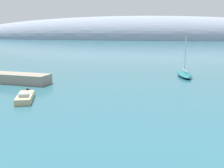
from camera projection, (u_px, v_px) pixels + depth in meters
The scene contains 3 objects.
distant_ridge at pixel (134, 39), 235.50m from camera, with size 336.89×59.33×38.87m, color #8E99AD.
sailboat_teal_near_shore at pixel (184, 74), 50.12m from camera, with size 3.15×8.25×7.45m.
motorboat_sand_alongside_breakwater at pixel (25, 97), 33.19m from camera, with size 3.55×5.66×1.11m.
Camera 1 is at (7.02, -5.62, 8.49)m, focal length 44.08 mm.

